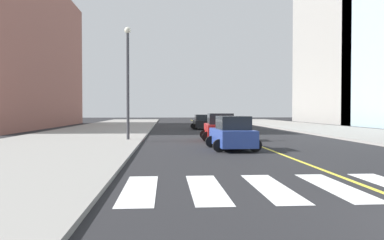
{
  "coord_description": "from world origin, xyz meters",
  "views": [
    {
      "loc": [
        -5.59,
        -6.18,
        2.13
      ],
      "look_at": [
        -2.82,
        34.01,
        1.12
      ],
      "focal_mm": 35.44,
      "sensor_mm": 36.0,
      "label": 1
    }
  ],
  "objects_px": {
    "street_lamp": "(128,73)",
    "car_blue_second": "(232,134)",
    "car_black_nearest": "(201,122)",
    "car_red_third": "(220,128)"
  },
  "relations": [
    {
      "from": "street_lamp",
      "to": "car_blue_second",
      "type": "bearing_deg",
      "value": -43.1
    },
    {
      "from": "car_black_nearest",
      "to": "car_blue_second",
      "type": "height_order",
      "value": "car_blue_second"
    },
    {
      "from": "car_black_nearest",
      "to": "street_lamp",
      "type": "distance_m",
      "value": 18.75
    },
    {
      "from": "car_black_nearest",
      "to": "car_red_third",
      "type": "height_order",
      "value": "car_red_third"
    },
    {
      "from": "car_blue_second",
      "to": "car_red_third",
      "type": "xyz_separation_m",
      "value": [
        0.2,
        6.22,
        0.05
      ]
    },
    {
      "from": "car_blue_second",
      "to": "street_lamp",
      "type": "distance_m",
      "value": 9.3
    },
    {
      "from": "car_red_third",
      "to": "street_lamp",
      "type": "relative_size",
      "value": 0.57
    },
    {
      "from": "street_lamp",
      "to": "car_black_nearest",
      "type": "bearing_deg",
      "value": 68.72
    },
    {
      "from": "car_red_third",
      "to": "street_lamp",
      "type": "distance_m",
      "value": 7.43
    },
    {
      "from": "car_black_nearest",
      "to": "street_lamp",
      "type": "height_order",
      "value": "street_lamp"
    }
  ]
}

